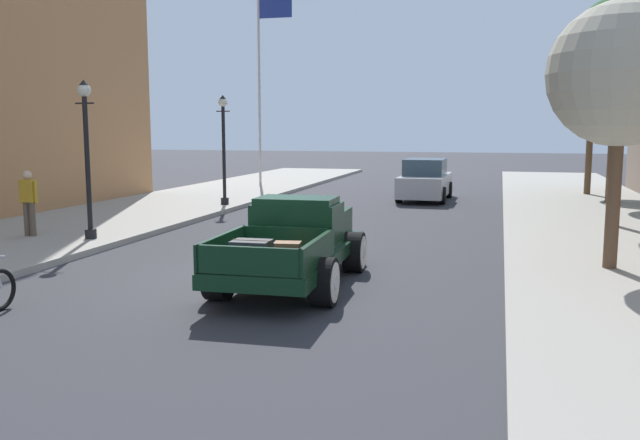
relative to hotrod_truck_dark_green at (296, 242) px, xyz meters
The scene contains 11 objects.
ground_plane 1.06m from the hotrod_truck_dark_green, behind, with size 140.00×140.00×0.00m, color #333338.
hotrod_truck_dark_green is the anchor object (origin of this frame).
car_background_silver 15.01m from the hotrod_truck_dark_green, 87.13° to the left, with size 1.93×4.33×1.65m.
pedestrian_sidewalk_left 8.17m from the hotrod_truck_dark_green, 162.33° to the left, with size 0.53×0.22×1.65m.
street_lamp_near 6.77m from the hotrod_truck_dark_green, 157.46° to the left, with size 0.50×0.32×3.85m.
street_lamp_far 11.96m from the hotrod_truck_dark_green, 119.54° to the left, with size 0.50×0.32×3.85m.
flagpole 21.07m from the hotrod_truck_dark_green, 111.42° to the left, with size 1.74×0.16×9.16m.
street_tree_nearest 6.85m from the hotrod_truck_dark_green, 20.19° to the left, with size 2.72×2.72×5.06m.
street_tree_second 11.49m from the hotrod_truck_dark_green, 51.33° to the left, with size 2.98×2.98×6.26m.
street_tree_third 16.89m from the hotrod_truck_dark_green, 62.72° to the left, with size 3.02×3.02×6.37m.
street_tree_farthest 19.51m from the hotrod_truck_dark_green, 68.17° to the left, with size 2.64×2.64×5.62m.
Camera 1 is at (4.35, -11.61, 2.84)m, focal length 37.49 mm.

